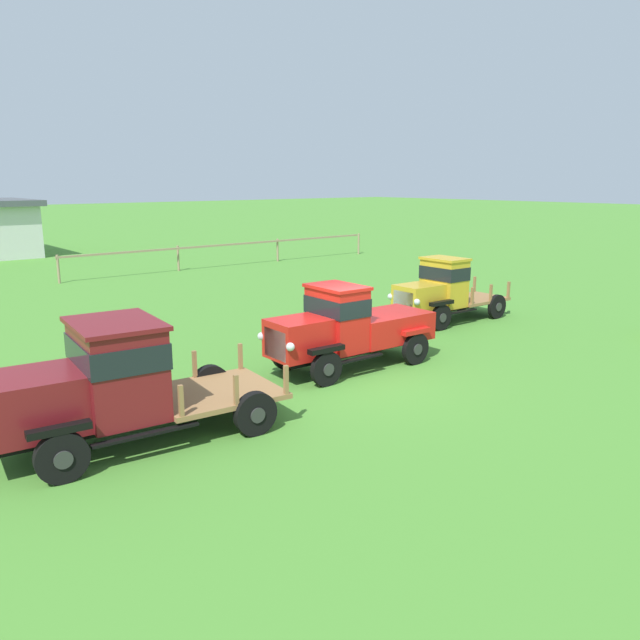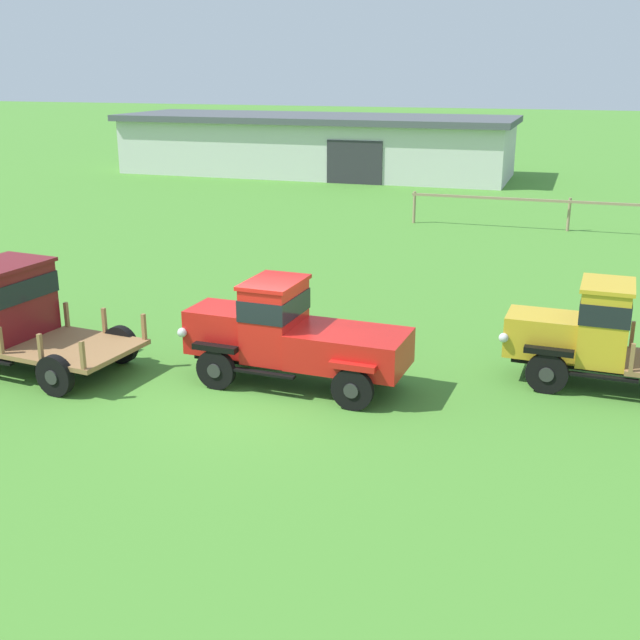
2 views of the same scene
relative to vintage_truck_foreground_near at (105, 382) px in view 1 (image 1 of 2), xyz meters
name	(u,v)px [view 1 (image 1 of 2)]	position (x,y,z in m)	size (l,w,h in m)	color
ground_plane	(358,379)	(6.09, -0.08, -1.20)	(240.00, 240.00, 0.00)	#47842D
paddock_fence	(232,248)	(14.65, 19.32, -0.17)	(19.04, 0.62, 1.33)	#997F60
vintage_truck_foreground_near	(105,382)	(0.00, 0.00, 0.00)	(5.59, 2.72, 2.28)	black
vintage_truck_second_in_line	(348,327)	(6.56, 0.79, -0.12)	(4.76, 2.01, 2.18)	black
vintage_truck_midrow_center	(441,290)	(12.45, 2.67, -0.09)	(4.70, 1.90, 2.19)	black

